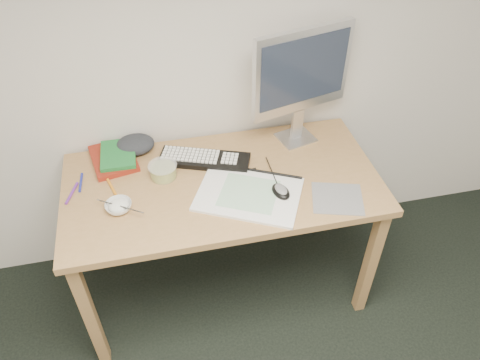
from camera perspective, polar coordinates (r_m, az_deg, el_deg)
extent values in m
plane|color=silver|center=(2.13, 1.49, 18.58)|extent=(3.60, 0.00, 3.60)
cube|color=#AC7F4F|center=(2.20, -17.82, -15.46)|extent=(0.05, 0.05, 0.71)
cube|color=#AC7F4F|center=(2.35, 15.58, -9.76)|extent=(0.05, 0.05, 0.71)
cube|color=#AC7F4F|center=(2.58, -17.60, -4.36)|extent=(0.05, 0.05, 0.71)
cube|color=#AC7F4F|center=(2.71, 10.43, -0.18)|extent=(0.05, 0.05, 0.71)
cube|color=#AC7F4F|center=(2.09, -2.16, -0.46)|extent=(1.40, 0.70, 0.03)
cube|color=gray|center=(2.04, 11.79, -2.22)|extent=(0.26, 0.25, 0.00)
cube|color=white|center=(2.01, 1.08, -1.74)|extent=(0.53, 0.47, 0.01)
cube|color=black|center=(2.18, -4.35, 2.51)|extent=(0.44, 0.27, 0.02)
cube|color=silver|center=(2.34, 6.80, 5.16)|extent=(0.20, 0.19, 0.01)
cube|color=silver|center=(2.29, 6.96, 6.78)|extent=(0.06, 0.03, 0.16)
cube|color=silver|center=(2.14, 7.59, 13.05)|extent=(0.48, 0.15, 0.39)
cube|color=black|center=(2.14, 7.61, 13.27)|extent=(0.43, 0.11, 0.31)
ellipsoid|color=black|center=(2.00, 5.02, -1.16)|extent=(0.09, 0.12, 0.04)
imported|color=silver|center=(2.00, -14.57, -3.16)|extent=(0.14, 0.14, 0.03)
cylinder|color=silver|center=(1.97, -14.40, -3.12)|extent=(0.18, 0.13, 0.02)
cylinder|color=#EBDB53|center=(2.11, -9.36, 1.12)|extent=(0.16, 0.16, 0.06)
cube|color=maroon|center=(2.26, -15.17, 2.54)|extent=(0.23, 0.28, 0.03)
cube|color=#1B6E2F|center=(2.24, -14.64, 3.03)|extent=(0.16, 0.22, 0.02)
ellipsoid|color=#24262B|center=(2.29, -12.65, 4.23)|extent=(0.17, 0.15, 0.06)
cylinder|color=#DA6D88|center=(2.15, -2.68, 1.55)|extent=(0.17, 0.04, 0.01)
cylinder|color=tan|center=(2.13, -0.76, 1.33)|extent=(0.17, 0.07, 0.01)
cylinder|color=black|center=(2.11, -0.62, 0.82)|extent=(0.20, 0.03, 0.01)
cylinder|color=#1C269A|center=(2.18, -18.83, -0.28)|extent=(0.02, 0.12, 0.01)
cylinder|color=orange|center=(2.12, -15.43, -0.71)|extent=(0.05, 0.12, 0.01)
cylinder|color=#672893|center=(2.14, -19.83, -1.52)|extent=(0.05, 0.13, 0.01)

